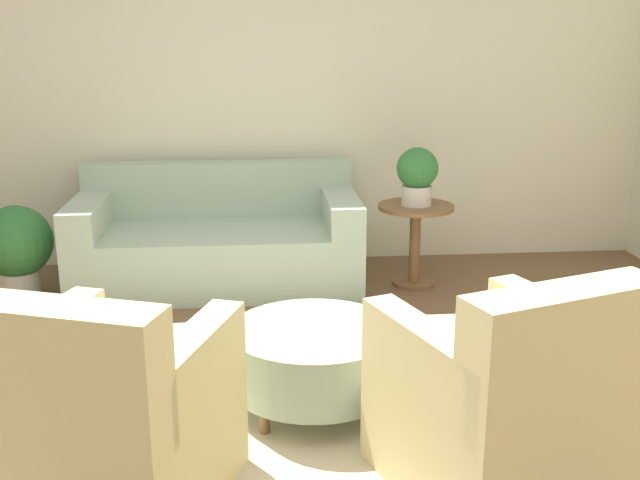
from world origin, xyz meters
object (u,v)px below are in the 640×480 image
object	(u,v)px
armchair_left	(106,429)
potted_plant_floor	(16,246)
side_table	(415,230)
potted_plant_on_side_table	(417,174)
couch	(218,242)
ottoman_table	(314,356)
armchair_right	(506,411)

from	to	relation	value
armchair_left	potted_plant_floor	world-z (taller)	armchair_left
armchair_left	side_table	distance (m)	3.16
potted_plant_on_side_table	couch	bearing A→B (deg)	172.16
ottoman_table	armchair_left	bearing A→B (deg)	-136.61
armchair_right	side_table	size ratio (longest dim) A/B	1.76
armchair_left	armchair_right	distance (m)	1.56
side_table	ottoman_table	bearing A→B (deg)	-116.26
couch	potted_plant_on_side_table	bearing A→B (deg)	-7.84
couch	potted_plant_on_side_table	world-z (taller)	potted_plant_on_side_table
ottoman_table	potted_plant_on_side_table	distance (m)	2.10
armchair_right	potted_plant_floor	world-z (taller)	armchair_right
ottoman_table	couch	bearing A→B (deg)	105.52
potted_plant_on_side_table	potted_plant_floor	size ratio (longest dim) A/B	0.64
couch	potted_plant_floor	world-z (taller)	couch
armchair_right	couch	bearing A→B (deg)	114.00
couch	side_table	bearing A→B (deg)	-7.84
couch	armchair_left	size ratio (longest dim) A/B	1.92
side_table	potted_plant_floor	bearing A→B (deg)	179.93
couch	potted_plant_floor	size ratio (longest dim) A/B	3.13
armchair_left	side_table	bearing A→B (deg)	56.24
potted_plant_on_side_table	armchair_left	bearing A→B (deg)	-123.76
couch	armchair_right	world-z (taller)	armchair_right
armchair_right	ottoman_table	size ratio (longest dim) A/B	1.27
armchair_left	armchair_right	xyz separation A→B (m)	(1.56, 0.00, 0.00)
armchair_right	side_table	world-z (taller)	armchair_right
armchair_left	armchair_right	size ratio (longest dim) A/B	1.00
armchair_left	armchair_right	bearing A→B (deg)	0.00
armchair_left	ottoman_table	world-z (taller)	armchair_left
ottoman_table	potted_plant_floor	size ratio (longest dim) A/B	1.28
couch	ottoman_table	distance (m)	2.09
couch	side_table	world-z (taller)	couch
couch	ottoman_table	size ratio (longest dim) A/B	2.44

